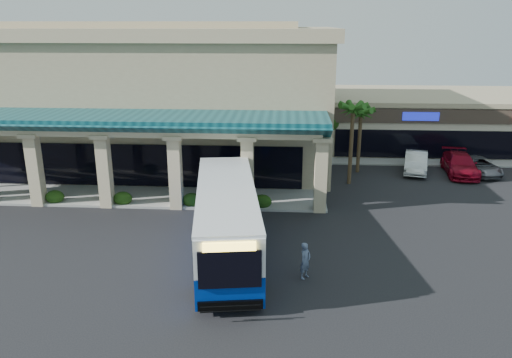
# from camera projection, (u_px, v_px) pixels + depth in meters

# --- Properties ---
(ground) EXTENTS (110.00, 110.00, 0.00)m
(ground) POSITION_uv_depth(u_px,v_px,m) (212.00, 244.00, 26.61)
(ground) COLOR black
(main_building) EXTENTS (30.80, 14.80, 11.35)m
(main_building) POSITION_uv_depth(u_px,v_px,m) (142.00, 94.00, 40.62)
(main_building) COLOR tan
(main_building) RESTS_ON ground
(arcade) EXTENTS (30.00, 6.20, 5.70)m
(arcade) POSITION_uv_depth(u_px,v_px,m) (105.00, 157.00, 32.71)
(arcade) COLOR #0B3B44
(arcade) RESTS_ON ground
(strip_mall) EXTENTS (22.50, 12.50, 4.90)m
(strip_mall) POSITION_uv_depth(u_px,v_px,m) (435.00, 119.00, 47.63)
(strip_mall) COLOR beige
(strip_mall) RESTS_ON ground
(palm_0) EXTENTS (2.40, 2.40, 6.60)m
(palm_0) POSITION_uv_depth(u_px,v_px,m) (351.00, 139.00, 35.58)
(palm_0) COLOR #215316
(palm_0) RESTS_ON ground
(palm_1) EXTENTS (2.40, 2.40, 5.80)m
(palm_1) POSITION_uv_depth(u_px,v_px,m) (360.00, 136.00, 38.49)
(palm_1) COLOR #215316
(palm_1) RESTS_ON ground
(broadleaf_tree) EXTENTS (2.60, 2.60, 4.81)m
(broadleaf_tree) POSITION_uv_depth(u_px,v_px,m) (328.00, 129.00, 43.52)
(broadleaf_tree) COLOR #18340C
(broadleaf_tree) RESTS_ON ground
(transit_bus) EXTENTS (4.64, 12.80, 3.50)m
(transit_bus) POSITION_uv_depth(u_px,v_px,m) (227.00, 221.00, 25.07)
(transit_bus) COLOR #032A9C
(transit_bus) RESTS_ON ground
(pedestrian) EXTENTS (0.71, 0.76, 1.74)m
(pedestrian) POSITION_uv_depth(u_px,v_px,m) (305.00, 261.00, 22.81)
(pedestrian) COLOR slate
(pedestrian) RESTS_ON ground
(car_white) EXTENTS (2.76, 5.04, 1.58)m
(car_white) POSITION_uv_depth(u_px,v_px,m) (416.00, 162.00, 39.19)
(car_white) COLOR silver
(car_white) RESTS_ON ground
(car_red) EXTENTS (2.78, 5.67, 1.59)m
(car_red) POSITION_uv_depth(u_px,v_px,m) (460.00, 164.00, 38.59)
(car_red) COLOR maroon
(car_red) RESTS_ON ground
(car_gray) EXTENTS (2.90, 4.95, 1.29)m
(car_gray) POSITION_uv_depth(u_px,v_px,m) (478.00, 166.00, 38.74)
(car_gray) COLOR #45484F
(car_gray) RESTS_ON ground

